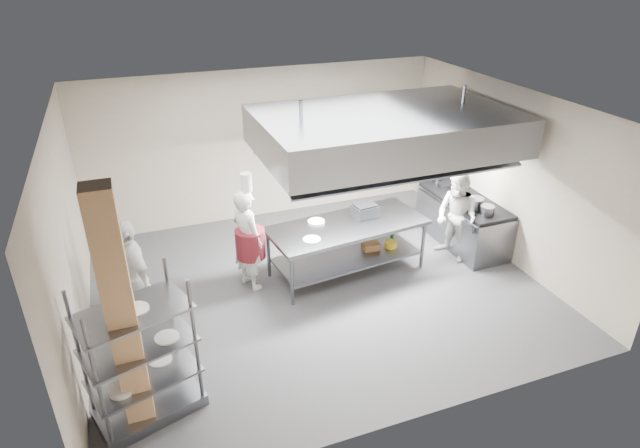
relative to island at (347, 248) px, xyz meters
name	(u,v)px	position (x,y,z in m)	size (l,w,h in m)	color
floor	(317,287)	(-0.64, -0.30, -0.46)	(7.00, 7.00, 0.00)	#2B2B2D
ceiling	(317,107)	(-0.64, -0.30, 2.54)	(7.00, 7.00, 0.00)	silver
wall_back	(264,145)	(-0.64, 2.70, 1.04)	(7.00, 7.00, 0.00)	#A29380
wall_left	(67,244)	(-4.14, -0.30, 1.04)	(6.00, 6.00, 0.00)	#A29380
wall_right	(507,174)	(2.86, -0.30, 1.04)	(6.00, 6.00, 0.00)	#A29380
column	(122,317)	(-3.54, -2.20, 1.04)	(0.30, 0.30, 3.00)	tan
exhaust_hood	(385,131)	(0.66, 0.10, 1.94)	(4.00, 2.50, 0.60)	slate
hood_strip_a	(332,157)	(-0.24, 0.10, 1.62)	(1.60, 0.12, 0.04)	white
hood_strip_b	(433,144)	(1.56, 0.10, 1.62)	(1.60, 0.12, 0.04)	white
wall_shelf	(351,137)	(1.16, 2.54, 1.04)	(1.50, 0.28, 0.04)	slate
island	(347,248)	(0.00, 0.00, 0.00)	(2.63, 1.10, 0.91)	gray
island_worktop	(347,226)	(0.00, 0.00, 0.42)	(2.63, 1.10, 0.06)	slate
island_undershelf	(347,256)	(0.00, 0.00, -0.16)	(2.42, 0.99, 0.04)	slate
pass_rack	(140,352)	(-3.44, -2.07, 0.44)	(1.20, 0.70, 1.80)	slate
cooking_range	(462,222)	(2.44, 0.20, -0.04)	(0.80, 2.00, 0.84)	gray
range_top	(465,200)	(2.44, 0.20, 0.41)	(0.78, 1.96, 0.06)	black
chef_head	(247,240)	(-1.65, 0.17, 0.40)	(0.62, 0.41, 1.70)	silver
chef_line	(457,217)	(1.96, -0.25, 0.36)	(0.79, 0.62, 1.63)	white
chef_plating	(132,276)	(-3.43, -0.34, 0.42)	(1.02, 0.43, 1.74)	silver
griddle	(365,211)	(0.39, 0.16, 0.55)	(0.40, 0.31, 0.20)	slate
wicker_basket	(371,246)	(0.46, 0.02, -0.07)	(0.28, 0.19, 0.12)	brown
stockpot	(475,203)	(2.33, -0.22, 0.54)	(0.29, 0.29, 0.20)	gray
plate_stack	(144,374)	(-3.44, -2.07, 0.12)	(0.28, 0.28, 0.05)	white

